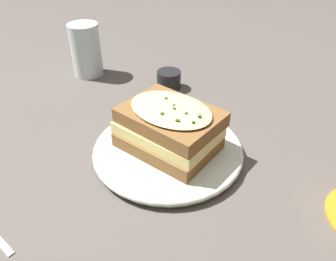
{
  "coord_description": "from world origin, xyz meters",
  "views": [
    {
      "loc": [
        0.02,
        -0.38,
        0.34
      ],
      "look_at": [
        0.03,
        0.02,
        0.05
      ],
      "focal_mm": 35.0,
      "sensor_mm": 36.0,
      "label": 1
    }
  ],
  "objects_px": {
    "condiment_pot": "(169,80)",
    "dinner_plate": "(168,150)",
    "sandwich": "(169,128)",
    "water_glass": "(86,50)"
  },
  "relations": [
    {
      "from": "sandwich",
      "to": "condiment_pot",
      "type": "relative_size",
      "value": 3.55
    },
    {
      "from": "sandwich",
      "to": "water_glass",
      "type": "distance_m",
      "value": 0.35
    },
    {
      "from": "condiment_pot",
      "to": "dinner_plate",
      "type": "bearing_deg",
      "value": -91.37
    },
    {
      "from": "dinner_plate",
      "to": "water_glass",
      "type": "height_order",
      "value": "water_glass"
    },
    {
      "from": "sandwich",
      "to": "water_glass",
      "type": "height_order",
      "value": "water_glass"
    },
    {
      "from": "condiment_pot",
      "to": "water_glass",
      "type": "bearing_deg",
      "value": 159.04
    },
    {
      "from": "dinner_plate",
      "to": "water_glass",
      "type": "bearing_deg",
      "value": 121.11
    },
    {
      "from": "water_glass",
      "to": "condiment_pot",
      "type": "xyz_separation_m",
      "value": [
        0.18,
        -0.07,
        -0.04
      ]
    },
    {
      "from": "dinner_plate",
      "to": "sandwich",
      "type": "height_order",
      "value": "sandwich"
    },
    {
      "from": "sandwich",
      "to": "dinner_plate",
      "type": "bearing_deg",
      "value": -142.67
    }
  ]
}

